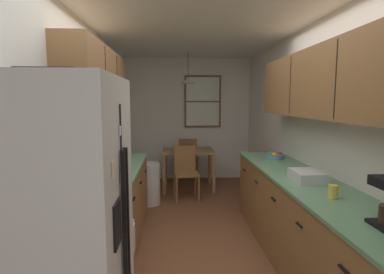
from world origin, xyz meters
name	(u,v)px	position (x,y,z in m)	size (l,w,h in m)	color
ground_plane	(197,228)	(0.00, 1.00, 0.00)	(12.00, 12.00, 0.00)	brown
wall_left	(89,132)	(-1.35, 1.00, 1.27)	(0.10, 9.00, 2.55)	white
wall_right	(301,131)	(1.35, 1.00, 1.27)	(0.10, 9.00, 2.55)	white
wall_back	(188,119)	(0.00, 3.65, 1.27)	(4.40, 0.10, 2.55)	white
ceiling_slab	(197,24)	(0.00, 1.00, 2.59)	(4.40, 9.00, 0.08)	white
refrigerator	(54,245)	(-0.93, -1.24, 0.90)	(0.77, 0.76, 1.79)	white
stove_range	(85,253)	(-0.99, -0.52, 0.47)	(0.66, 0.65, 1.10)	silver
microwave_over_range	(62,95)	(-1.11, -0.52, 1.71)	(0.39, 0.64, 0.34)	black
counter_left	(115,204)	(-1.00, 0.71, 0.45)	(0.64, 1.80, 0.90)	olive
upper_cabinets_left	(97,80)	(-1.14, 0.66, 1.90)	(0.33, 1.88, 0.68)	olive
counter_right	(303,222)	(1.00, 0.03, 0.45)	(0.64, 3.20, 0.90)	olive
upper_cabinets_right	(326,83)	(1.14, -0.02, 1.83)	(0.33, 2.88, 0.67)	olive
dining_table	(188,156)	(-0.04, 2.80, 0.62)	(0.94, 0.74, 0.75)	olive
dining_chair_near	(186,170)	(-0.10, 2.22, 0.50)	(0.44, 0.44, 0.90)	olive
dining_chair_far	(188,157)	(-0.01, 3.38, 0.50)	(0.44, 0.44, 0.90)	olive
pendant_light	(188,81)	(-0.04, 2.80, 2.03)	(0.30, 0.30, 0.57)	black
back_window	(203,102)	(0.30, 3.58, 1.65)	(0.77, 0.05, 1.08)	brown
trash_bin	(149,184)	(-0.70, 1.98, 0.33)	(0.35, 0.35, 0.67)	silver
storage_canister	(101,170)	(-1.00, 0.09, 1.00)	(0.11, 0.11, 0.20)	red
dish_towel	(133,239)	(-0.64, -0.35, 0.50)	(0.02, 0.16, 0.24)	silver
mug_by_coffeemaker	(333,191)	(0.97, -0.56, 0.95)	(0.11, 0.07, 0.11)	#E5CC4C
fruit_bowl	(274,156)	(1.04, 1.09, 0.94)	(0.27, 0.27, 0.09)	#597F9E
dish_rack	(308,176)	(0.99, -0.06, 0.95)	(0.28, 0.34, 0.10)	silver
table_serving_bowl	(184,148)	(-0.12, 2.87, 0.78)	(0.21, 0.21, 0.06)	#4C7299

